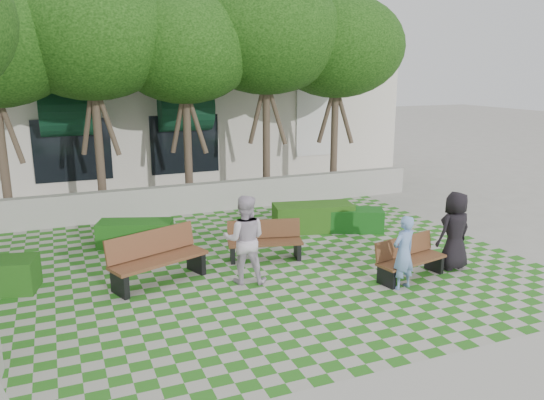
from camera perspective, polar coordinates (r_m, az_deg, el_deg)
name	(u,v)px	position (r m, az deg, el deg)	size (l,w,h in m)	color
ground	(277,283)	(11.27, 0.56, -8.87)	(90.00, 90.00, 0.00)	gray
lawn	(260,266)	(12.12, -1.29, -7.15)	(12.00, 12.00, 0.00)	#2B721E
retaining_wall	(200,198)	(16.74, -7.73, 0.25)	(15.00, 0.36, 0.90)	#9E9B93
bench_east	(409,259)	(11.75, 14.55, -6.16)	(1.74, 0.87, 0.87)	brown
bench_mid	(265,241)	(12.47, -0.78, -4.44)	(1.82, 0.98, 0.91)	#52301C
bench_west	(157,259)	(11.36, -12.25, -6.18)	(2.17, 1.39, 1.08)	brown
hedge_east	(350,220)	(14.81, 8.41, -2.14)	(1.77, 0.71, 0.62)	#134A16
hedge_midright	(313,217)	(14.70, 4.42, -1.87)	(2.16, 0.86, 0.76)	#234E14
hedge_midleft	(136,233)	(13.86, -14.47, -3.50)	(1.84, 0.73, 0.64)	#185015
person_blue	(403,253)	(11.04, 13.96, -5.51)	(0.56, 0.37, 1.54)	#7599D6
person_dark	(455,231)	(12.42, 19.07, -3.15)	(0.86, 0.56, 1.76)	black
person_white	(245,239)	(11.00, -2.96, -4.25)	(0.91, 0.71, 1.87)	silver
tree_row	(131,39)	(15.70, -14.94, 16.43)	(17.70, 13.40, 7.41)	#47382B
building	(173,112)	(24.24, -10.58, 9.28)	(18.00, 8.92, 5.15)	beige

